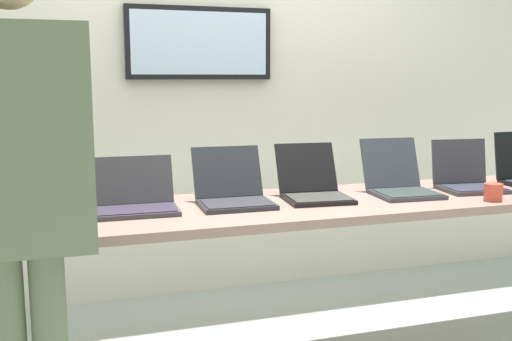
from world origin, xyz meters
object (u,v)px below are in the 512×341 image
(laptop_station_2, at_px, (233,191))
(coffee_mug, at_px, (493,192))
(person, at_px, (20,178))
(laptop_station_3, at_px, (313,186))
(laptop_station_0, at_px, (35,205))
(laptop_station_1, at_px, (133,199))
(laptop_station_4, at_px, (400,182))
(workbench, at_px, (277,214))
(laptop_station_5, at_px, (467,178))

(laptop_station_2, bearing_deg, coffee_mug, -14.41)
(person, bearing_deg, laptop_station_3, 28.37)
(laptop_station_2, bearing_deg, person, -141.72)
(laptop_station_0, bearing_deg, person, -90.13)
(laptop_station_1, xyz_separation_m, laptop_station_4, (1.32, -0.01, 0.01))
(workbench, distance_m, coffee_mug, 1.04)
(laptop_station_5, bearing_deg, person, -162.95)
(laptop_station_3, height_order, coffee_mug, laptop_station_3)
(workbench, xyz_separation_m, laptop_station_3, (0.21, 0.06, 0.11))
(laptop_station_5, relative_size, person, 0.19)
(laptop_station_5, xyz_separation_m, person, (-2.12, -0.65, 0.22))
(laptop_station_0, relative_size, person, 0.19)
(coffee_mug, bearing_deg, laptop_station_1, 169.90)
(laptop_station_5, xyz_separation_m, coffee_mug, (-0.06, -0.28, -0.02))
(workbench, xyz_separation_m, coffee_mug, (1.00, -0.25, 0.09))
(person, bearing_deg, laptop_station_4, 20.79)
(person, distance_m, coffee_mug, 2.11)
(workbench, relative_size, laptop_station_5, 10.46)
(workbench, xyz_separation_m, laptop_station_1, (-0.65, 0.05, 0.10))
(laptop_station_0, relative_size, coffee_mug, 4.02)
(laptop_station_1, xyz_separation_m, laptop_station_5, (1.72, -0.02, 0.01))
(person, bearing_deg, laptop_station_5, 17.05)
(laptop_station_4, bearing_deg, coffee_mug, -40.37)
(laptop_station_5, height_order, coffee_mug, laptop_station_5)
(laptop_station_3, xyz_separation_m, coffee_mug, (0.79, -0.31, -0.02))
(laptop_station_3, bearing_deg, workbench, -163.56)
(laptop_station_4, bearing_deg, laptop_station_3, 176.52)
(laptop_station_1, distance_m, laptop_station_5, 1.72)
(person, bearing_deg, laptop_station_0, 89.87)
(laptop_station_0, height_order, laptop_station_5, laptop_station_5)
(laptop_station_0, bearing_deg, laptop_station_1, -0.90)
(laptop_station_4, relative_size, person, 0.22)
(laptop_station_2, bearing_deg, laptop_station_5, -1.28)
(laptop_station_0, distance_m, laptop_station_5, 2.12)
(laptop_station_2, bearing_deg, laptop_station_3, 0.52)
(laptop_station_1, xyz_separation_m, coffee_mug, (1.66, -0.30, -0.01))
(laptop_station_0, xyz_separation_m, person, (-0.00, -0.67, 0.22))
(laptop_station_0, relative_size, laptop_station_4, 0.90)
(laptop_station_2, bearing_deg, laptop_station_1, -178.42)
(workbench, relative_size, laptop_station_1, 9.11)
(laptop_station_0, relative_size, laptop_station_2, 0.94)
(laptop_station_3, bearing_deg, laptop_station_4, -3.48)
(laptop_station_5, bearing_deg, laptop_station_2, 178.72)
(workbench, bearing_deg, coffee_mug, -14.00)
(workbench, relative_size, laptop_station_2, 9.61)
(coffee_mug, bearing_deg, laptop_station_5, 76.94)
(laptop_station_0, distance_m, laptop_station_2, 0.86)
(laptop_station_2, height_order, person, person)
(laptop_station_0, relative_size, laptop_station_1, 0.89)
(laptop_station_1, height_order, coffee_mug, laptop_station_1)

